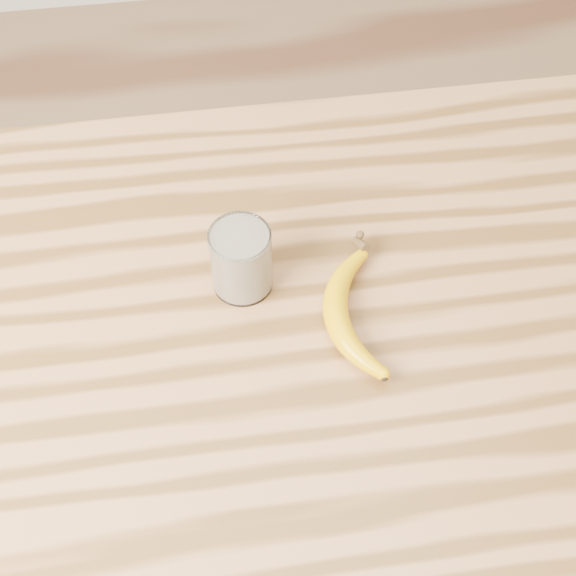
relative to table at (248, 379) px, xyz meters
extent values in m
plane|color=brown|center=(0.00, 0.00, -0.77)|extent=(4.00, 4.00, 0.00)
cube|color=#9A693D|center=(0.00, 0.00, 0.11)|extent=(1.20, 0.80, 0.04)
cylinder|color=brown|center=(0.54, 0.34, -0.34)|extent=(0.06, 0.06, 0.86)
cylinder|color=white|center=(0.01, 0.07, 0.18)|extent=(0.08, 0.08, 0.10)
torus|color=white|center=(0.01, 0.07, 0.23)|extent=(0.08, 0.08, 0.00)
cylinder|color=beige|center=(0.01, 0.07, 0.18)|extent=(0.07, 0.07, 0.09)
camera|label=1|loc=(-0.02, -0.53, 0.97)|focal=50.00mm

